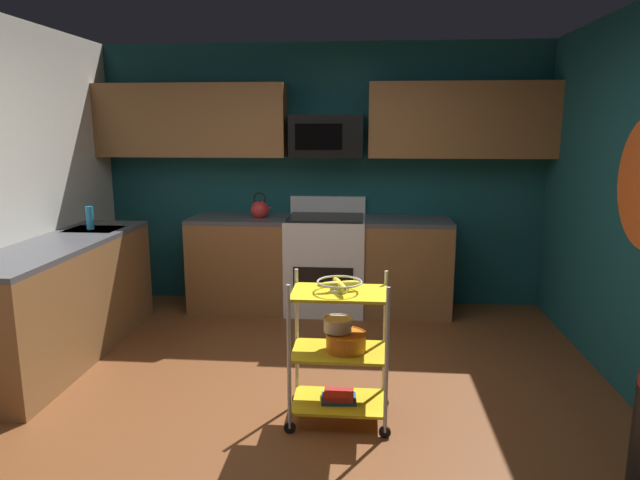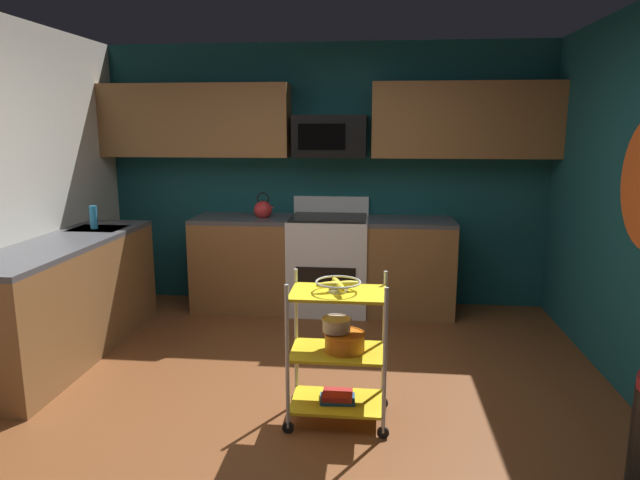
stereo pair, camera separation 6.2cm
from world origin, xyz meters
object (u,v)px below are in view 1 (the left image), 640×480
at_px(mixing_bowl_small, 338,324).
at_px(book_stack, 339,397).
at_px(rolling_cart, 339,351).
at_px(fruit_bowl, 340,284).
at_px(microwave, 327,136).
at_px(oven_range, 326,262).
at_px(kettle, 260,210).
at_px(mixing_bowl_large, 346,341).
at_px(dish_soap_bottle, 90,218).

height_order(mixing_bowl_small, book_stack, mixing_bowl_small).
bearing_deg(rolling_cart, fruit_bowl, 0.00).
bearing_deg(book_stack, microwave, 96.18).
bearing_deg(oven_range, fruit_bowl, -83.53).
xyz_separation_m(fruit_bowl, kettle, (-0.89, 2.16, 0.12)).
bearing_deg(rolling_cart, mixing_bowl_large, -0.00).
relative_size(oven_range, book_stack, 4.92).
relative_size(mixing_bowl_large, book_stack, 1.13).
xyz_separation_m(mixing_bowl_small, kettle, (-0.88, 2.14, 0.38)).
bearing_deg(mixing_bowl_large, dish_soap_bottle, 148.59).
relative_size(fruit_bowl, kettle, 1.03).
xyz_separation_m(rolling_cart, fruit_bowl, (0.00, 0.00, 0.42)).
xyz_separation_m(microwave, rolling_cart, (0.25, -2.27, -1.25)).
distance_m(mixing_bowl_small, book_stack, 0.46).
xyz_separation_m(fruit_bowl, book_stack, (0.00, -0.00, -0.72)).
distance_m(oven_range, kettle, 0.83).
height_order(microwave, rolling_cart, microwave).
bearing_deg(mixing_bowl_large, fruit_bowl, 180.00).
relative_size(kettle, dish_soap_bottle, 1.32).
bearing_deg(book_stack, kettle, 112.39).
bearing_deg(mixing_bowl_small, oven_range, 96.25).
xyz_separation_m(microwave, mixing_bowl_small, (0.23, -2.25, -1.08)).
height_order(oven_range, dish_soap_bottle, dish_soap_bottle).
relative_size(rolling_cart, kettle, 3.47).
bearing_deg(kettle, rolling_cart, -67.61).
distance_m(fruit_bowl, dish_soap_bottle, 2.63).
relative_size(oven_range, rolling_cart, 1.20).
xyz_separation_m(microwave, book_stack, (0.25, -2.27, -1.54)).
height_order(oven_range, microwave, microwave).
distance_m(rolling_cart, fruit_bowl, 0.42).
xyz_separation_m(mixing_bowl_small, book_stack, (0.01, -0.02, -0.46)).
xyz_separation_m(rolling_cart, book_stack, (0.00, -0.00, -0.30)).
bearing_deg(microwave, book_stack, -83.82).
height_order(microwave, mixing_bowl_large, microwave).
xyz_separation_m(kettle, dish_soap_bottle, (-1.34, -0.78, 0.02)).
height_order(rolling_cart, mixing_bowl_small, rolling_cart).
bearing_deg(kettle, oven_range, 0.34).
height_order(oven_range, rolling_cart, oven_range).
bearing_deg(oven_range, mixing_bowl_large, -82.46).
bearing_deg(fruit_bowl, mixing_bowl_small, 116.11).
relative_size(mixing_bowl_large, mixing_bowl_small, 1.38).
bearing_deg(mixing_bowl_small, fruit_bowl, -63.89).
distance_m(kettle, dish_soap_bottle, 1.55).
distance_m(rolling_cart, mixing_bowl_small, 0.17).
bearing_deg(mixing_bowl_small, kettle, 112.35).
bearing_deg(kettle, mixing_bowl_large, -66.69).
distance_m(microwave, kettle, 0.96).
xyz_separation_m(mixing_bowl_large, dish_soap_bottle, (-2.27, 1.38, 0.50)).
xyz_separation_m(rolling_cart, mixing_bowl_large, (0.04, -0.00, 0.07)).
distance_m(microwave, fruit_bowl, 2.43).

